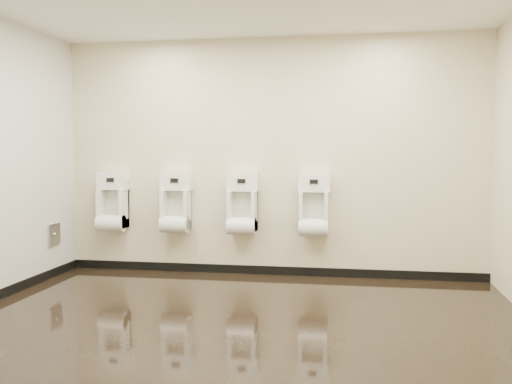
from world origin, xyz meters
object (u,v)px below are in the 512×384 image
at_px(urinal_0, 112,206).
at_px(urinal_3, 314,209).
at_px(access_panel, 54,234).
at_px(urinal_1, 176,207).
at_px(urinal_2, 242,208).

bearing_deg(urinal_0, urinal_3, 0.00).
bearing_deg(urinal_3, urinal_0, 180.00).
height_order(access_panel, urinal_0, urinal_0).
distance_m(access_panel, urinal_0, 0.75).
height_order(urinal_1, urinal_3, same).
bearing_deg(urinal_2, urinal_0, 180.00).
relative_size(access_panel, urinal_3, 0.35).
relative_size(urinal_0, urinal_2, 1.00).
distance_m(access_panel, urinal_1, 1.45).
bearing_deg(urinal_3, access_panel, -171.96).
height_order(urinal_0, urinal_3, same).
xyz_separation_m(urinal_0, urinal_2, (1.62, 0.00, 0.00)).
relative_size(urinal_1, urinal_2, 1.00).
bearing_deg(urinal_1, urinal_3, 0.00).
bearing_deg(access_panel, urinal_0, 37.89).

